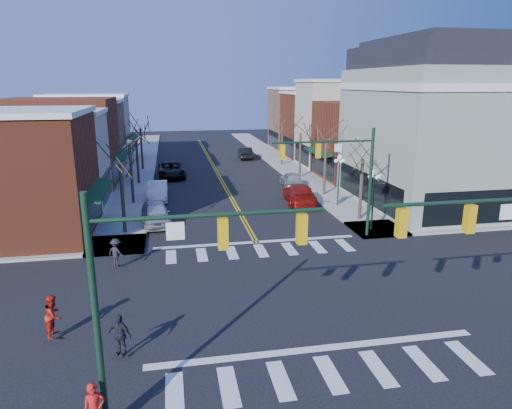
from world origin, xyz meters
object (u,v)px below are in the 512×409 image
lamppost_midblock (339,172)px  car_right_near (299,194)px  victorian_corner (441,124)px  lamppost_corner (374,189)px  car_right_mid (292,180)px  car_left_near (156,214)px  car_right_far (245,153)px  pedestrian_red_b (53,315)px  pedestrian_dark_b (116,252)px  pedestrian_dark_a (120,335)px  car_left_far (172,170)px  car_left_mid (158,191)px

lamppost_midblock → car_right_near: size_ratio=0.77×
victorian_corner → lamppost_corner: size_ratio=3.29×
car_right_mid → lamppost_midblock: bearing=106.2°
car_left_near → car_right_far: bearing=62.2°
lamppost_corner → pedestrian_red_b: (-18.20, -10.45, -1.94)m
lamppost_midblock → car_right_far: size_ratio=0.92×
victorian_corner → pedestrian_dark_b: size_ratio=9.10×
lamppost_corner → pedestrian_dark_a: (-15.50, -12.31, -2.00)m
pedestrian_dark_a → car_right_mid: bearing=93.4°
car_right_near → car_right_mid: size_ratio=1.28×
car_right_mid → pedestrian_red_b: (-16.40, -24.84, 0.27)m
car_right_far → pedestrian_dark_a: 46.36m
car_left_far → car_right_far: (9.90, 10.95, -0.05)m
car_right_mid → pedestrian_dark_a: (-13.70, -26.70, 0.21)m
lamppost_corner → car_left_near: (-14.60, 4.40, -2.15)m
car_right_near → car_right_mid: car_right_near is taller
car_left_far → lamppost_corner: bearing=-60.1°
car_right_near → car_right_mid: bearing=-92.8°
car_right_far → pedestrian_red_b: bearing=73.8°
lamppost_corner → lamppost_midblock: (0.00, 6.50, 0.00)m
pedestrian_dark_b → victorian_corner: bearing=-124.1°
lamppost_midblock → car_right_mid: (-1.80, 7.90, -2.21)m
lamppost_corner → car_right_far: (-3.40, 32.45, -2.19)m
car_right_near → car_right_far: size_ratio=1.20×
car_right_near → lamppost_corner: bearing=114.6°
car_left_near → lamppost_corner: bearing=-22.8°
car_right_far → car_left_far: bearing=50.7°
car_right_near → car_right_far: (-0.64, 24.19, -0.05)m
car_left_mid → pedestrian_red_b: (-3.60, -22.14, 0.23)m
lamppost_corner → car_left_near: lamppost_corner is taller
victorian_corner → car_left_far: 27.22m
car_left_mid → car_right_far: size_ratio=1.02×
pedestrian_dark_b → car_left_mid: bearing=-62.3°
car_left_near → pedestrian_red_b: 15.28m
car_left_mid → lamppost_midblock: bearing=-19.2°
car_right_near → pedestrian_dark_a: 24.19m
car_left_near → pedestrian_dark_b: pedestrian_dark_b is taller
lamppost_midblock → car_left_far: (-13.30, 15.00, -2.14)m
lamppost_midblock → car_right_near: (-2.76, 1.76, -2.14)m
car_left_mid → pedestrian_dark_a: size_ratio=2.95×
pedestrian_dark_a → car_right_near: bearing=88.8°
pedestrian_red_b → pedestrian_dark_b: (1.67, 6.98, -0.09)m
car_right_near → pedestrian_red_b: bearing=56.6°
victorian_corner → car_left_mid: victorian_corner is taller
car_right_near → car_left_near: bearing=24.1°
victorian_corner → lamppost_midblock: bearing=176.6°
lamppost_midblock → pedestrian_dark_b: lamppost_midblock is taller
lamppost_midblock → car_right_near: bearing=147.5°
pedestrian_dark_a → car_right_far: bearing=105.4°
car_left_near → pedestrian_dark_b: 8.11m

